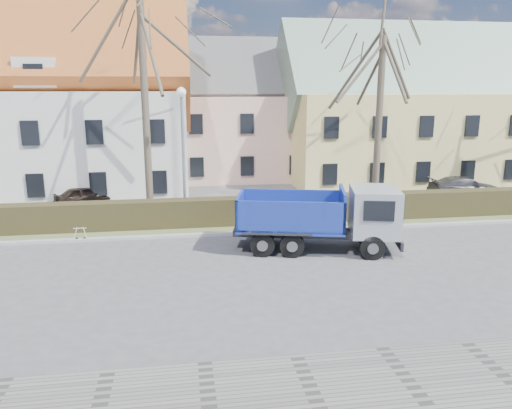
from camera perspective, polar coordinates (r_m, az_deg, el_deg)
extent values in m
plane|color=#4A4A4D|center=(17.94, -6.88, -7.88)|extent=(120.00, 120.00, 0.00)
cube|color=gray|center=(22.27, -7.30, -3.48)|extent=(80.00, 0.30, 0.12)
cube|color=#515F35|center=(23.81, -7.41, -2.40)|extent=(80.00, 3.00, 0.10)
cube|color=#2B2615|center=(23.47, -7.44, -1.12)|extent=(60.00, 0.90, 1.30)
imported|color=black|center=(29.06, -18.80, 0.95)|extent=(3.73, 2.47, 1.18)
imported|color=#2D2D30|center=(32.18, 22.72, 1.83)|extent=(4.36, 1.93, 1.25)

